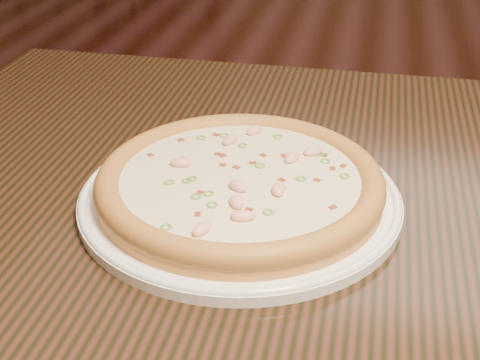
# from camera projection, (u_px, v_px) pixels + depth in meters

# --- Properties ---
(ground) EXTENTS (9.00, 9.00, 0.00)m
(ground) POSITION_uv_depth(u_px,v_px,m) (340.00, 280.00, 1.83)
(ground) COLOR black
(hero_table) EXTENTS (1.20, 0.80, 0.75)m
(hero_table) POSITION_uv_depth(u_px,v_px,m) (345.00, 262.00, 0.81)
(hero_table) COLOR black
(hero_table) RESTS_ON ground
(plate) EXTENTS (0.35, 0.35, 0.02)m
(plate) POSITION_uv_depth(u_px,v_px,m) (240.00, 197.00, 0.74)
(plate) COLOR white
(plate) RESTS_ON hero_table
(pizza) EXTENTS (0.32, 0.32, 0.03)m
(pizza) POSITION_uv_depth(u_px,v_px,m) (240.00, 182.00, 0.73)
(pizza) COLOR #CE873B
(pizza) RESTS_ON plate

